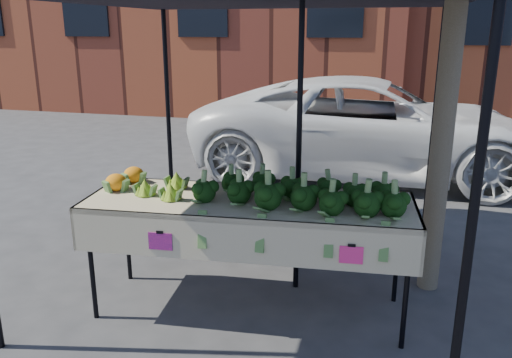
{
  "coord_description": "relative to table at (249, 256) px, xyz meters",
  "views": [
    {
      "loc": [
        0.83,
        -3.54,
        2.11
      ],
      "look_at": [
        -0.14,
        0.09,
        1.0
      ],
      "focal_mm": 36.14,
      "sensor_mm": 36.0,
      "label": 1
    }
  ],
  "objects": [
    {
      "name": "romanesco_cluster",
      "position": [
        -0.67,
        -0.01,
        0.54
      ],
      "size": [
        0.41,
        0.45,
        0.18
      ],
      "primitive_type": "ellipsoid",
      "color": "#A5BC34",
      "rests_on": "table"
    },
    {
      "name": "cauliflower_pair",
      "position": [
        -1.04,
        0.07,
        0.53
      ],
      "size": [
        0.21,
        0.41,
        0.16
      ],
      "primitive_type": "ellipsoid",
      "color": "orange",
      "rests_on": "table"
    },
    {
      "name": "broccoli_heap",
      "position": [
        0.36,
        0.03,
        0.57
      ],
      "size": [
        1.52,
        0.55,
        0.23
      ],
      "primitive_type": "ellipsoid",
      "color": "black",
      "rests_on": "table"
    },
    {
      "name": "ground",
      "position": [
        0.14,
        0.11,
        -0.45
      ],
      "size": [
        90.0,
        90.0,
        0.0
      ],
      "primitive_type": "plane",
      "color": "#323234"
    },
    {
      "name": "table",
      "position": [
        0.0,
        0.0,
        0.0
      ],
      "size": [
        2.46,
        1.01,
        0.9
      ],
      "color": "beige",
      "rests_on": "ground"
    },
    {
      "name": "canopy",
      "position": [
        -0.07,
        0.53,
        0.92
      ],
      "size": [
        3.16,
        3.16,
        2.74
      ],
      "primitive_type": null,
      "color": "black",
      "rests_on": "ground"
    }
  ]
}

